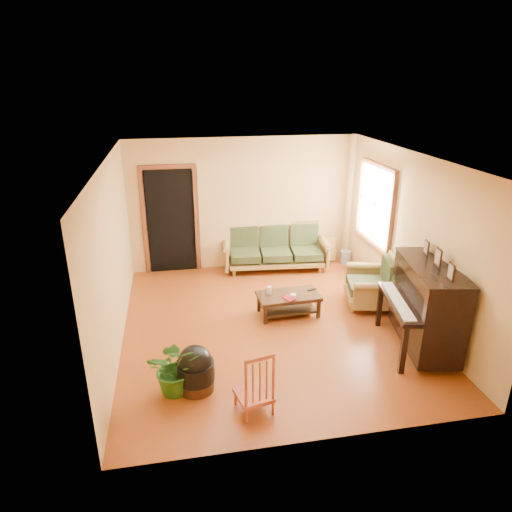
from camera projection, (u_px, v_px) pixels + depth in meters
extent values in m
plane|color=#672A0D|center=(270.00, 324.00, 7.20)|extent=(5.00, 5.00, 0.00)
cube|color=black|center=(171.00, 222.00, 8.84)|extent=(1.08, 0.16, 2.05)
cube|color=white|center=(376.00, 204.00, 8.21)|extent=(0.12, 1.36, 1.46)
cube|color=olive|center=(276.00, 248.00, 9.14)|extent=(2.14, 1.05, 0.89)
cube|color=black|center=(288.00, 304.00, 7.44)|extent=(1.02, 0.59, 0.36)
cube|color=olive|center=(370.00, 281.00, 7.67)|extent=(1.03, 1.06, 0.89)
cube|color=black|center=(427.00, 308.00, 6.36)|extent=(1.11, 1.58, 1.28)
cylinder|color=black|center=(196.00, 374.00, 5.64)|extent=(0.60, 0.60, 0.45)
cube|color=maroon|center=(254.00, 380.00, 5.21)|extent=(0.47, 0.50, 0.83)
cube|color=gold|center=(326.00, 249.00, 9.57)|extent=(0.41, 0.10, 0.54)
cylinder|color=#33589A|center=(345.00, 257.00, 9.51)|extent=(0.24, 0.24, 0.27)
imported|color=#215217|center=(176.00, 367.00, 5.54)|extent=(0.70, 0.62, 0.71)
imported|color=maroon|center=(285.00, 300.00, 7.19)|extent=(0.23, 0.25, 0.02)
cylinder|color=white|center=(269.00, 290.00, 7.38)|extent=(0.08, 0.08, 0.13)
cylinder|color=white|center=(293.00, 296.00, 7.25)|extent=(0.12, 0.12, 0.07)
cube|color=black|center=(312.00, 289.00, 7.53)|extent=(0.16, 0.09, 0.02)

